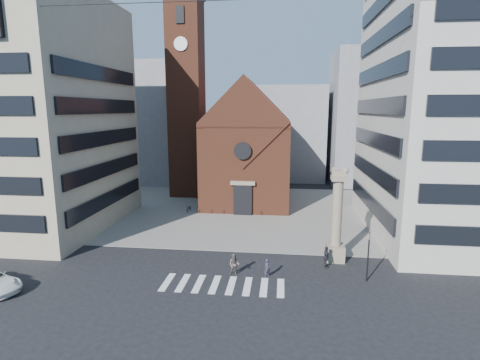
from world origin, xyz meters
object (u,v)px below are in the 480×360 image
(pedestrian_0, at_px, (267,268))
(scooter_0, at_px, (189,208))
(pedestrian_1, at_px, (234,265))
(pedestrian_2, at_px, (326,257))
(traffic_light, at_px, (368,254))
(lion_column, at_px, (337,224))

(pedestrian_0, relative_size, scooter_0, 0.93)
(pedestrian_1, relative_size, pedestrian_2, 0.95)
(pedestrian_1, height_order, scooter_0, pedestrian_1)
(traffic_light, distance_m, scooter_0, 26.96)
(scooter_0, bearing_deg, lion_column, -35.19)
(pedestrian_1, bearing_deg, pedestrian_2, 24.00)
(scooter_0, bearing_deg, pedestrian_1, -60.47)
(pedestrian_0, distance_m, pedestrian_2, 5.59)
(lion_column, bearing_deg, pedestrian_2, -119.83)
(lion_column, bearing_deg, traffic_light, -63.54)
(traffic_light, relative_size, pedestrian_2, 2.19)
(lion_column, relative_size, scooter_0, 5.13)
(pedestrian_1, bearing_deg, lion_column, 32.25)
(traffic_light, relative_size, pedestrian_1, 2.30)
(pedestrian_0, relative_size, pedestrian_1, 0.84)
(pedestrian_1, bearing_deg, scooter_0, 121.89)
(lion_column, bearing_deg, pedestrian_1, -154.96)
(pedestrian_1, relative_size, scooter_0, 1.11)
(lion_column, relative_size, pedestrian_2, 4.41)
(lion_column, relative_size, traffic_light, 2.02)
(lion_column, distance_m, pedestrian_1, 10.03)
(traffic_light, xyz_separation_m, pedestrian_2, (-3.00, 2.24, -1.30))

